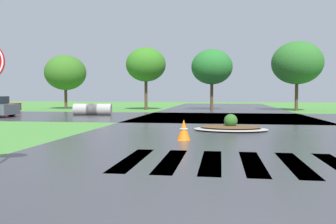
# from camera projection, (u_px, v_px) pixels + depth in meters

# --- Properties ---
(asphalt_roadway) EXTENTS (11.12, 80.00, 0.01)m
(asphalt_roadway) POSITION_uv_depth(u_px,v_px,m) (227.00, 134.00, 13.07)
(asphalt_roadway) COLOR #35353A
(asphalt_roadway) RESTS_ON ground
(asphalt_cross_road) EXTENTS (90.00, 10.00, 0.01)m
(asphalt_cross_road) POSITION_uv_depth(u_px,v_px,m) (225.00, 117.00, 22.41)
(asphalt_cross_road) COLOR #35353A
(asphalt_cross_road) RESTS_ON ground
(crosswalk_stripes) EXTENTS (4.95, 2.92, 0.01)m
(crosswalk_stripes) POSITION_uv_depth(u_px,v_px,m) (232.00, 162.00, 7.76)
(crosswalk_stripes) COLOR white
(crosswalk_stripes) RESTS_ON ground
(median_island) EXTENTS (3.04, 2.08, 0.68)m
(median_island) POSITION_uv_depth(u_px,v_px,m) (231.00, 127.00, 14.48)
(median_island) COLOR #9E9B93
(median_island) RESTS_ON ground
(drainage_pipe_stack) EXTENTS (2.71, 1.17, 0.81)m
(drainage_pipe_stack) POSITION_uv_depth(u_px,v_px,m) (93.00, 109.00, 24.66)
(drainage_pipe_stack) COLOR #9E9B93
(drainage_pipe_stack) RESTS_ON ground
(traffic_cone) EXTENTS (0.44, 0.44, 0.68)m
(traffic_cone) POSITION_uv_depth(u_px,v_px,m) (184.00, 130.00, 11.43)
(traffic_cone) COLOR orange
(traffic_cone) RESTS_ON ground
(background_treeline) EXTENTS (42.03, 6.41, 6.08)m
(background_treeline) POSITION_uv_depth(u_px,v_px,m) (272.00, 68.00, 31.66)
(background_treeline) COLOR #4C3823
(background_treeline) RESTS_ON ground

